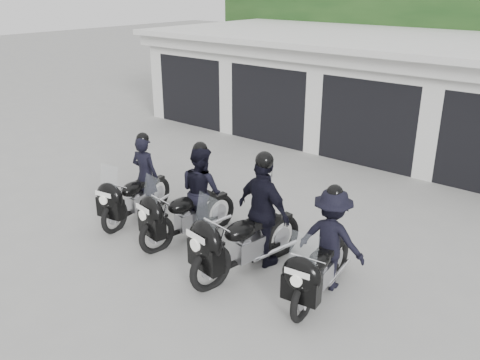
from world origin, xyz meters
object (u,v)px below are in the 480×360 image
Objects in this scene: police_bike_c at (255,220)px; police_bike_d at (327,248)px; police_bike_a at (136,185)px; police_bike_b at (193,198)px.

police_bike_c is 1.26m from police_bike_d.
police_bike_d is (4.21, 0.14, 0.05)m from police_bike_a.
police_bike_b is at bearing 172.38° from police_bike_d.
police_bike_c reaches higher than police_bike_b.
police_bike_c reaches higher than police_bike_a.
police_bike_d is at bearing -7.98° from police_bike_a.
police_bike_d is at bearing 8.54° from police_bike_b.
police_bike_b reaches higher than police_bike_d.
police_bike_c is at bearing -10.20° from police_bike_a.
police_bike_a is 0.94× the size of police_bike_b.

